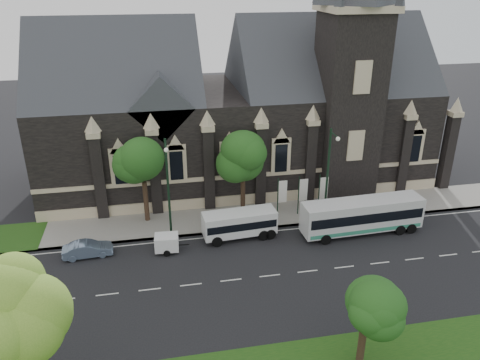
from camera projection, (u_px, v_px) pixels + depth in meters
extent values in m
plane|color=black|center=(231.00, 280.00, 35.15)|extent=(160.00, 160.00, 0.00)
cube|color=gray|center=(213.00, 220.00, 43.66)|extent=(80.00, 5.00, 0.15)
cube|color=black|center=(236.00, 134.00, 51.35)|extent=(40.00, 15.00, 10.00)
cube|color=#2F3237|center=(119.00, 93.00, 47.25)|extent=(16.00, 15.00, 15.00)
cube|color=#2F3237|center=(326.00, 84.00, 51.08)|extent=(20.00, 15.00, 15.00)
cube|color=#2F3237|center=(160.00, 102.00, 43.90)|extent=(6.00, 6.00, 6.00)
cube|color=black|center=(347.00, 107.00, 46.09)|extent=(5.50, 5.50, 18.00)
cube|color=#C9B091|center=(356.00, 8.00, 42.38)|extent=(6.20, 6.20, 0.60)
cube|color=#C9B091|center=(250.00, 175.00, 45.30)|extent=(40.00, 0.22, 0.40)
cube|color=#C9B091|center=(250.00, 199.00, 46.35)|extent=(40.00, 0.25, 1.20)
cube|color=black|center=(230.00, 162.00, 44.18)|extent=(1.20, 0.12, 2.80)
sphere|color=#6A9E2F|center=(16.00, 311.00, 22.47)|extent=(4.16, 4.16, 4.16)
sphere|color=#6A9E2F|center=(33.00, 286.00, 22.99)|extent=(3.12, 3.12, 3.12)
cylinder|color=black|center=(362.00, 343.00, 27.04)|extent=(0.44, 0.44, 3.08)
sphere|color=#26581B|center=(367.00, 302.00, 25.85)|extent=(3.20, 3.20, 3.20)
sphere|color=#26581B|center=(374.00, 285.00, 26.25)|extent=(2.40, 2.40, 2.40)
cylinder|color=black|center=(243.00, 194.00, 44.31)|extent=(0.44, 0.44, 3.96)
sphere|color=#26581B|center=(243.00, 158.00, 42.83)|extent=(3.84, 3.84, 3.84)
sphere|color=#26581B|center=(249.00, 147.00, 43.32)|extent=(2.88, 2.88, 2.88)
cylinder|color=black|center=(146.00, 202.00, 42.74)|extent=(0.44, 0.44, 3.96)
sphere|color=#26581B|center=(143.00, 165.00, 41.30)|extent=(3.68, 3.68, 3.68)
sphere|color=#26581B|center=(150.00, 155.00, 41.76)|extent=(2.76, 2.76, 2.76)
cylinder|color=black|center=(327.00, 177.00, 41.64)|extent=(0.20, 0.20, 9.00)
cylinder|color=black|center=(334.00, 135.00, 39.23)|extent=(0.10, 1.60, 0.10)
sphere|color=silver|center=(338.00, 139.00, 38.55)|extent=(0.36, 0.36, 0.36)
cylinder|color=black|center=(168.00, 190.00, 39.20)|extent=(0.20, 0.20, 9.00)
cylinder|color=black|center=(166.00, 145.00, 36.79)|extent=(0.10, 1.60, 0.10)
sphere|color=silver|center=(166.00, 150.00, 36.11)|extent=(0.36, 0.36, 0.36)
cylinder|color=black|center=(278.00, 198.00, 43.48)|extent=(0.10, 0.10, 4.00)
cube|color=white|center=(283.00, 192.00, 43.31)|extent=(0.80, 0.04, 2.20)
cylinder|color=black|center=(298.00, 196.00, 43.82)|extent=(0.10, 0.10, 4.00)
cube|color=white|center=(303.00, 190.00, 43.66)|extent=(0.80, 0.04, 2.20)
cylinder|color=black|center=(319.00, 194.00, 44.17)|extent=(0.10, 0.10, 4.00)
cube|color=white|center=(324.00, 188.00, 44.01)|extent=(0.80, 0.04, 2.20)
cube|color=silver|center=(362.00, 215.00, 40.90)|extent=(10.84, 2.69, 2.69)
cube|color=black|center=(362.00, 213.00, 40.84)|extent=(10.41, 2.71, 0.88)
cube|color=#308466|center=(361.00, 225.00, 41.32)|extent=(10.41, 2.70, 0.35)
cylinder|color=black|center=(326.00, 240.00, 39.65)|extent=(0.91, 0.32, 0.90)
cylinder|color=black|center=(316.00, 227.00, 41.64)|extent=(0.91, 0.32, 0.90)
cylinder|color=black|center=(400.00, 230.00, 41.12)|extent=(0.91, 0.32, 0.90)
cylinder|color=black|center=(387.00, 218.00, 43.12)|extent=(0.91, 0.32, 0.90)
cylinder|color=black|center=(411.00, 229.00, 41.35)|extent=(0.91, 0.32, 0.90)
cylinder|color=black|center=(398.00, 217.00, 43.35)|extent=(0.91, 0.32, 0.90)
cube|color=silver|center=(239.00, 223.00, 40.32)|extent=(6.43, 2.43, 1.98)
cube|color=black|center=(239.00, 222.00, 40.29)|extent=(6.18, 2.45, 0.68)
cylinder|color=black|center=(217.00, 242.00, 39.31)|extent=(0.92, 0.34, 0.90)
cylinder|color=black|center=(212.00, 230.00, 41.07)|extent=(0.92, 0.34, 0.90)
cylinder|color=black|center=(264.00, 235.00, 40.29)|extent=(0.92, 0.34, 0.90)
cylinder|color=black|center=(257.00, 224.00, 42.04)|extent=(0.92, 0.34, 0.90)
cylinder|color=black|center=(271.00, 234.00, 40.44)|extent=(0.92, 0.34, 0.90)
cylinder|color=black|center=(264.00, 224.00, 42.19)|extent=(0.92, 0.34, 0.90)
cube|color=white|center=(167.00, 242.00, 38.46)|extent=(2.02, 1.58, 1.25)
cylinder|color=black|center=(167.00, 253.00, 38.04)|extent=(0.55, 0.23, 0.54)
cylinder|color=black|center=(167.00, 244.00, 39.35)|extent=(0.55, 0.23, 0.54)
cylinder|color=black|center=(182.00, 245.00, 38.73)|extent=(1.15, 0.17, 0.08)
imported|color=slate|center=(88.00, 249.00, 37.90)|extent=(4.02, 1.65, 1.29)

